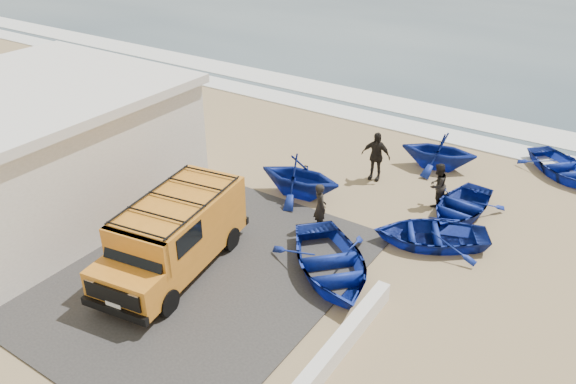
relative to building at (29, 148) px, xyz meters
The scene contains 16 objects.
ground 8.06m from the building, 14.93° to the left, with size 160.00×160.00×0.00m, color tan.
slab 5.90m from the building, ahead, with size 12.00×10.00×0.05m, color #3A3835.
surf_line 16.02m from the building, 61.82° to the left, with size 180.00×1.60×0.06m, color white.
surf_wash 18.25m from the building, 65.56° to the left, with size 180.00×2.20×0.04m, color white.
building is the anchor object (origin of this frame).
parapet 12.68m from the building, ahead, with size 0.35×6.00×0.55m, color silver.
van 6.83m from the building, ahead, with size 2.85×5.54×2.27m.
boat_near_left 11.07m from the building, 11.09° to the left, with size 2.97×4.16×0.86m, color #132A99.
boat_near_right 13.75m from the building, 22.80° to the left, with size 2.56×3.58×0.74m, color #132A99.
boat_mid_left 9.40m from the building, 37.20° to the left, with size 2.66×3.08×1.62m, color #132A99.
boat_mid_right 14.97m from the building, 30.68° to the left, with size 2.39×3.35×0.69m, color #132A99.
boat_far_left 15.22m from the building, 44.58° to the left, with size 2.54×2.94×1.55m, color #132A99.
boat_far_right 19.86m from the building, 40.11° to the left, with size 2.50×3.50×0.73m, color #132A99.
fisherman_front 10.14m from the building, 23.89° to the left, with size 0.62×0.41×1.69m, color black.
fisherman_middle 14.18m from the building, 33.16° to the left, with size 0.79×0.62×1.63m, color black.
fisherman_back 12.42m from the building, 42.61° to the left, with size 1.14×0.47×1.95m, color black.
Camera 1 is at (9.58, -11.64, 10.17)m, focal length 35.00 mm.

